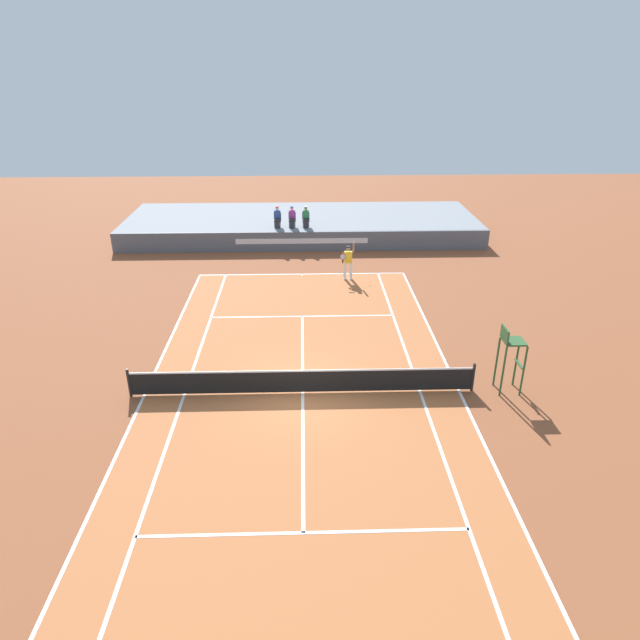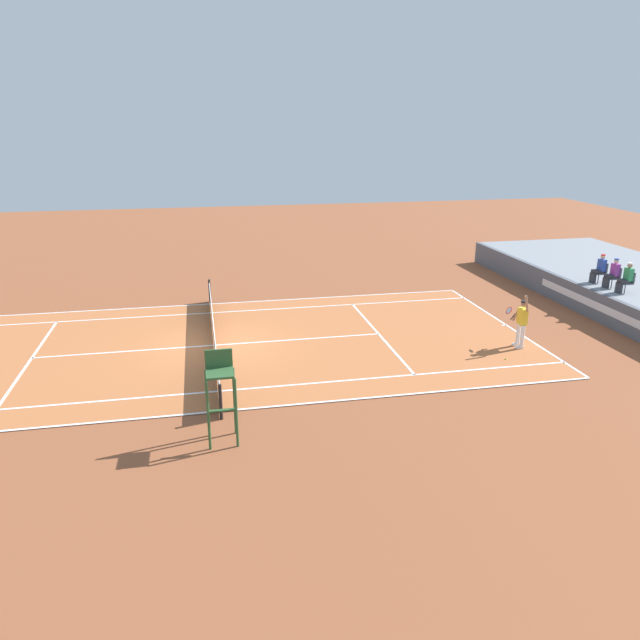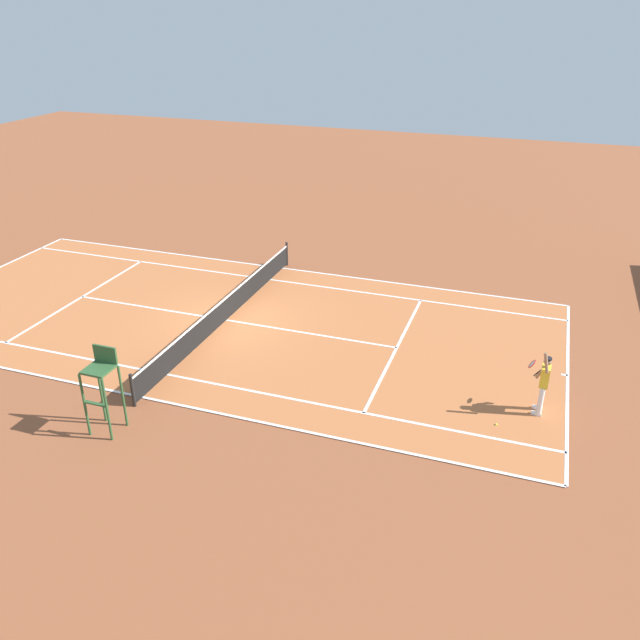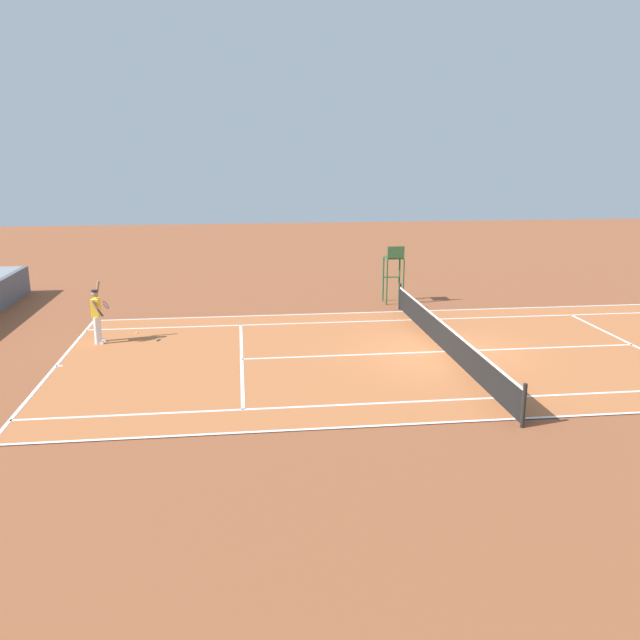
{
  "view_description": "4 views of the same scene",
  "coord_description": "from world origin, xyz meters",
  "views": [
    {
      "loc": [
        0.09,
        -16.76,
        10.63
      ],
      "look_at": [
        0.72,
        3.89,
        1.0
      ],
      "focal_mm": 31.66,
      "sensor_mm": 36.0,
      "label": 1
    },
    {
      "loc": [
        21.2,
        -0.26,
        7.9
      ],
      "look_at": [
        0.72,
        3.89,
        1.0
      ],
      "focal_mm": 33.34,
      "sensor_mm": 36.0,
      "label": 2
    },
    {
      "loc": [
        19.03,
        10.3,
        10.56
      ],
      "look_at": [
        0.72,
        3.89,
        1.0
      ],
      "focal_mm": 36.29,
      "sensor_mm": 36.0,
      "label": 3
    },
    {
      "loc": [
        -19.41,
        6.38,
        6.18
      ],
      "look_at": [
        0.72,
        3.89,
        1.0
      ],
      "focal_mm": 36.99,
      "sensor_mm": 36.0,
      "label": 4
    }
  ],
  "objects": [
    {
      "name": "umpire_chair",
      "position": [
        7.1,
        0.0,
        1.56
      ],
      "size": [
        0.77,
        0.77,
        2.44
      ],
      "color": "#2D562D",
      "rests_on": "ground"
    },
    {
      "name": "net",
      "position": [
        0.0,
        0.0,
        0.52
      ],
      "size": [
        11.98,
        0.1,
        1.07
      ],
      "color": "black",
      "rests_on": "ground"
    },
    {
      "name": "ground_plane",
      "position": [
        0.0,
        0.0,
        0.0
      ],
      "size": [
        80.0,
        80.0,
        0.0
      ],
      "primitive_type": "plane",
      "color": "brown"
    },
    {
      "name": "tennis_player",
      "position": [
        2.41,
        11.1,
        0.99
      ],
      "size": [
        0.78,
        0.62,
        2.08
      ],
      "color": "white",
      "rests_on": "ground"
    },
    {
      "name": "court",
      "position": [
        0.0,
        0.0,
        0.01
      ],
      "size": [
        11.08,
        23.88,
        0.03
      ],
      "color": "#B76638",
      "rests_on": "ground"
    },
    {
      "name": "tennis_ball",
      "position": [
        3.45,
        10.03,
        0.03
      ],
      "size": [
        0.07,
        0.07,
        0.07
      ],
      "primitive_type": "sphere",
      "color": "#D1E533",
      "rests_on": "ground"
    }
  ]
}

